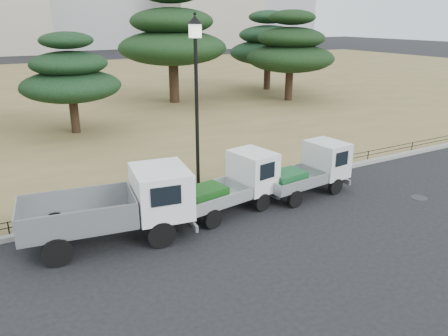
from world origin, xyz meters
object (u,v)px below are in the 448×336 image
truck_kei_front (233,184)px  truck_kei_rear (310,170)px  truck_large (118,204)px  street_lamp (196,78)px

truck_kei_front → truck_kei_rear: truck_kei_front is taller
truck_large → truck_kei_rear: truck_large is taller
truck_kei_rear → street_lamp: size_ratio=0.59×
truck_kei_rear → street_lamp: 5.43m
truck_large → truck_kei_rear: (7.35, 0.20, -0.24)m
truck_large → truck_kei_rear: size_ratio=1.37×
truck_kei_rear → truck_large: bearing=175.5°
truck_large → truck_kei_front: bearing=11.9°
truck_large → truck_kei_front: truck_large is taller
truck_kei_front → street_lamp: size_ratio=0.61×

